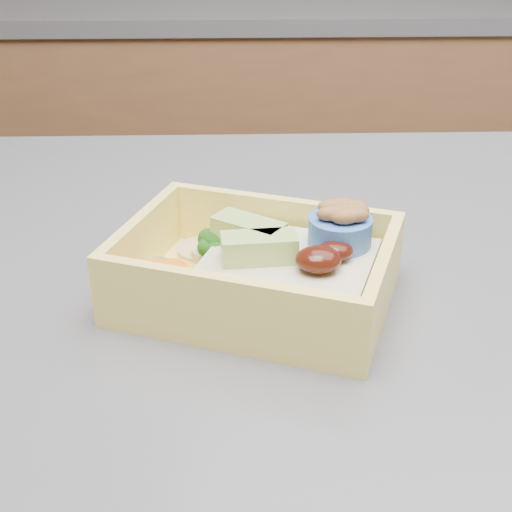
{
  "coord_description": "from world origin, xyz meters",
  "views": [
    {
      "loc": [
        0.14,
        -0.37,
        1.15
      ],
      "look_at": [
        0.15,
        0.01,
        0.95
      ],
      "focal_mm": 50.0,
      "sensor_mm": 36.0,
      "label": 1
    }
  ],
  "objects": [
    {
      "name": "bento_box",
      "position": [
        0.15,
        0.01,
        0.94
      ],
      "size": [
        0.19,
        0.16,
        0.06
      ],
      "rotation": [
        0.0,
        0.0,
        -0.35
      ],
      "color": "#FFE669",
      "rests_on": "island"
    },
    {
      "name": "back_cabinets",
      "position": [
        0.0,
        1.23,
        0.89
      ],
      "size": [
        3.2,
        0.62,
        2.3
      ],
      "color": "brown",
      "rests_on": "ground"
    }
  ]
}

